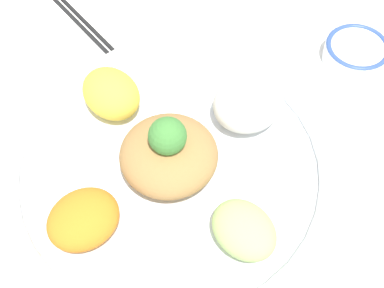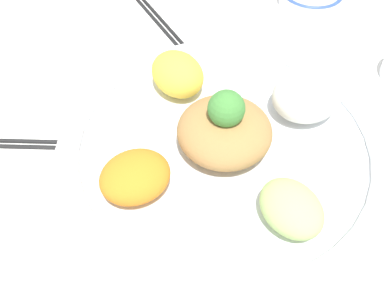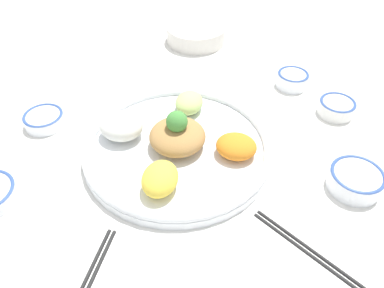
# 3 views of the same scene
# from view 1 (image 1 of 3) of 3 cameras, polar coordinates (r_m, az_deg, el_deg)

# --- Properties ---
(ground_plane) EXTENTS (2.40, 2.40, 0.00)m
(ground_plane) POSITION_cam_1_polar(r_m,az_deg,el_deg) (0.69, -4.02, -5.50)
(ground_plane) COLOR white
(salad_platter) EXTENTS (0.42, 0.42, 0.11)m
(salad_platter) POSITION_cam_1_polar(r_m,az_deg,el_deg) (0.68, -2.07, -2.14)
(salad_platter) COLOR white
(salad_platter) RESTS_ON ground_plane
(sauce_bowl_far) EXTENTS (0.09, 0.09, 0.03)m
(sauce_bowl_far) POSITION_cam_1_polar(r_m,az_deg,el_deg) (0.85, 17.11, 9.38)
(sauce_bowl_far) COLOR white
(sauce_bowl_far) RESTS_ON ground_plane
(chopsticks_pair_far) EXTENTS (0.24, 0.10, 0.01)m
(chopsticks_pair_far) POSITION_cam_1_polar(r_m,az_deg,el_deg) (0.92, -13.15, 14.01)
(chopsticks_pair_far) COLOR black
(chopsticks_pair_far) RESTS_ON ground_plane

